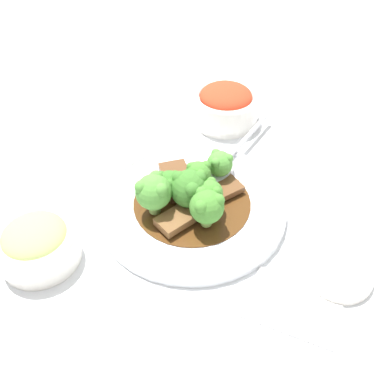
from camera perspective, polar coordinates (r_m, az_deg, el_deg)
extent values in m
plane|color=silver|center=(0.62, 0.00, -2.27)|extent=(4.00, 4.00, 0.00)
cylinder|color=white|center=(0.62, 0.00, -1.81)|extent=(0.26, 0.26, 0.01)
torus|color=white|center=(0.61, 0.00, -1.35)|extent=(0.26, 0.26, 0.01)
cylinder|color=#4C2D14|center=(0.61, 0.00, -1.30)|extent=(0.16, 0.16, 0.00)
cube|color=brown|center=(0.58, -1.92, -3.13)|extent=(0.06, 0.07, 0.01)
cube|color=brown|center=(0.62, 3.47, 0.31)|extent=(0.07, 0.07, 0.01)
cube|color=brown|center=(0.63, -1.85, 1.51)|extent=(0.08, 0.08, 0.01)
cylinder|color=#8EB756|center=(0.61, -2.84, -0.31)|extent=(0.01, 0.01, 0.01)
sphere|color=#387028|center=(0.59, -2.91, 1.06)|extent=(0.04, 0.04, 0.04)
sphere|color=#387028|center=(0.59, -3.91, 2.05)|extent=(0.01, 0.01, 0.01)
sphere|color=#387028|center=(0.58, -2.84, 1.04)|extent=(0.01, 0.01, 0.01)
sphere|color=#387028|center=(0.59, -2.06, 2.20)|extent=(0.01, 0.01, 0.01)
cylinder|color=#8EB756|center=(0.59, 2.17, -1.56)|extent=(0.01, 0.01, 0.01)
sphere|color=#427F2D|center=(0.58, 2.22, -0.15)|extent=(0.04, 0.04, 0.04)
sphere|color=#427F2D|center=(0.57, 1.20, 0.33)|extent=(0.01, 0.01, 0.01)
sphere|color=#427F2D|center=(0.57, 3.09, 0.04)|extent=(0.01, 0.01, 0.01)
sphere|color=#427F2D|center=(0.58, 2.46, 1.28)|extent=(0.01, 0.01, 0.01)
cylinder|color=#7FA84C|center=(0.64, 3.46, 2.21)|extent=(0.01, 0.01, 0.01)
sphere|color=#4C8E38|center=(0.62, 3.54, 3.61)|extent=(0.04, 0.04, 0.04)
sphere|color=#4C8E38|center=(0.61, 3.05, 3.75)|extent=(0.01, 0.01, 0.01)
sphere|color=#4C8E38|center=(0.62, 4.62, 4.28)|extent=(0.01, 0.01, 0.01)
sphere|color=#4C8E38|center=(0.62, 3.06, 4.89)|extent=(0.01, 0.01, 0.01)
cylinder|color=#7FA84C|center=(0.60, -0.15, -1.28)|extent=(0.02, 0.02, 0.01)
sphere|color=#387028|center=(0.58, -0.16, 0.35)|extent=(0.05, 0.05, 0.05)
sphere|color=#387028|center=(0.56, 0.04, 0.30)|extent=(0.02, 0.02, 0.02)
sphere|color=#387028|center=(0.58, 1.07, 1.99)|extent=(0.02, 0.02, 0.02)
sphere|color=#387028|center=(0.58, -1.59, 1.76)|extent=(0.02, 0.02, 0.02)
cylinder|color=#7FA84C|center=(0.59, -4.77, -1.81)|extent=(0.02, 0.02, 0.02)
sphere|color=#4C8E38|center=(0.57, -4.91, 0.00)|extent=(0.05, 0.05, 0.05)
sphere|color=#4C8E38|center=(0.55, -3.95, 0.26)|extent=(0.02, 0.02, 0.02)
sphere|color=#4C8E38|center=(0.57, -4.59, 1.91)|extent=(0.02, 0.02, 0.02)
sphere|color=#4C8E38|center=(0.56, -6.43, 0.64)|extent=(0.02, 0.02, 0.02)
cylinder|color=#7FA84C|center=(0.57, 1.83, -3.52)|extent=(0.01, 0.01, 0.02)
sphere|color=#427F2D|center=(0.56, 1.89, -1.90)|extent=(0.04, 0.04, 0.04)
sphere|color=#427F2D|center=(0.55, 3.34, -1.05)|extent=(0.02, 0.02, 0.02)
sphere|color=#427F2D|center=(0.56, 1.24, -0.14)|extent=(0.02, 0.02, 0.02)
sphere|color=#427F2D|center=(0.54, 1.17, -1.87)|extent=(0.02, 0.02, 0.02)
cylinder|color=#7FA84C|center=(0.62, 0.90, 0.74)|extent=(0.01, 0.01, 0.02)
sphere|color=#427F2D|center=(0.60, 0.92, 2.22)|extent=(0.04, 0.04, 0.04)
sphere|color=#427F2D|center=(0.60, 1.76, 3.35)|extent=(0.01, 0.01, 0.01)
sphere|color=#427F2D|center=(0.60, -0.06, 3.19)|extent=(0.01, 0.01, 0.01)
sphere|color=#427F2D|center=(0.59, 1.09, 2.23)|extent=(0.01, 0.01, 0.01)
ellipsoid|color=#B7B7BC|center=(0.64, 3.06, 2.84)|extent=(0.06, 0.07, 0.01)
cylinder|color=#B7B7BC|center=(0.72, 7.31, 7.28)|extent=(0.03, 0.15, 0.01)
cylinder|color=white|center=(0.79, 4.15, 9.27)|extent=(0.06, 0.06, 0.01)
cylinder|color=white|center=(0.78, 4.22, 10.45)|extent=(0.11, 0.11, 0.04)
torus|color=white|center=(0.76, 4.31, 11.85)|extent=(0.11, 0.11, 0.01)
ellipsoid|color=red|center=(0.76, 4.32, 12.05)|extent=(0.09, 0.09, 0.03)
cylinder|color=white|center=(0.59, -18.53, -7.78)|extent=(0.05, 0.05, 0.01)
cylinder|color=white|center=(0.58, -18.91, -6.72)|extent=(0.10, 0.10, 0.04)
torus|color=white|center=(0.57, -19.37, -5.41)|extent=(0.10, 0.10, 0.01)
ellipsoid|color=#A3B266|center=(0.56, -19.43, -5.22)|extent=(0.08, 0.08, 0.03)
cylinder|color=white|center=(0.57, 18.07, -9.86)|extent=(0.08, 0.08, 0.01)
torus|color=white|center=(0.57, 18.18, -9.56)|extent=(0.08, 0.08, 0.01)
cube|color=white|center=(0.54, 12.79, -13.82)|extent=(0.10, 0.08, 0.01)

